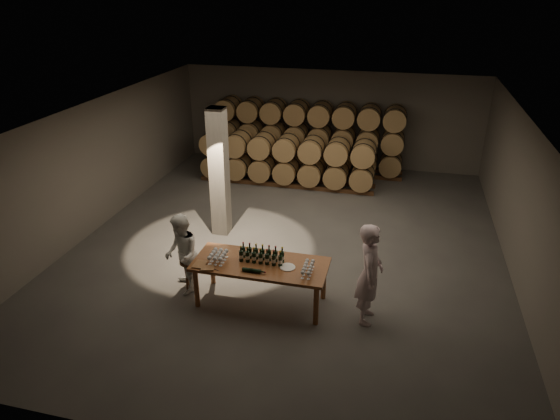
% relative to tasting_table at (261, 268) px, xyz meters
% --- Properties ---
extents(room, '(12.00, 12.00, 12.00)m').
position_rel_tasting_table_xyz_m(room, '(-1.80, 2.70, 0.80)').
color(room, '#524F4D').
rests_on(room, ground).
extents(tasting_table, '(2.60, 1.10, 0.90)m').
position_rel_tasting_table_xyz_m(tasting_table, '(0.00, 0.00, 0.00)').
color(tasting_table, brown).
rests_on(tasting_table, ground).
extents(barrel_stack_back, '(6.26, 0.95, 2.31)m').
position_rel_tasting_table_xyz_m(barrel_stack_back, '(-0.57, 7.70, 0.40)').
color(barrel_stack_back, brown).
rests_on(barrel_stack_back, ground).
extents(barrel_stack_front, '(5.48, 0.95, 1.57)m').
position_rel_tasting_table_xyz_m(barrel_stack_front, '(-0.96, 6.30, 0.03)').
color(barrel_stack_front, brown).
rests_on(barrel_stack_front, ground).
extents(bottle_cluster, '(0.86, 0.23, 0.33)m').
position_rel_tasting_table_xyz_m(bottle_cluster, '(0.01, 0.06, 0.22)').
color(bottle_cluster, black).
rests_on(bottle_cluster, tasting_table).
extents(lying_bottles, '(0.45, 0.08, 0.08)m').
position_rel_tasting_table_xyz_m(lying_bottles, '(-0.06, -0.36, 0.14)').
color(lying_bottles, black).
rests_on(lying_bottles, tasting_table).
extents(glass_cluster_left, '(0.31, 0.42, 0.18)m').
position_rel_tasting_table_xyz_m(glass_cluster_left, '(-0.82, -0.12, 0.24)').
color(glass_cluster_left, silver).
rests_on(glass_cluster_left, tasting_table).
extents(glass_cluster_right, '(0.19, 0.52, 0.16)m').
position_rel_tasting_table_xyz_m(glass_cluster_right, '(0.95, -0.12, 0.22)').
color(glass_cluster_right, silver).
rests_on(glass_cluster_right, tasting_table).
extents(plate, '(0.30, 0.30, 0.02)m').
position_rel_tasting_table_xyz_m(plate, '(0.55, -0.04, 0.11)').
color(plate, white).
rests_on(plate, tasting_table).
extents(notebook_near, '(0.28, 0.25, 0.03)m').
position_rel_tasting_table_xyz_m(notebook_near, '(-0.91, -0.44, 0.12)').
color(notebook_near, brown).
rests_on(notebook_near, tasting_table).
extents(notebook_corner, '(0.24, 0.30, 0.03)m').
position_rel_tasting_table_xyz_m(notebook_corner, '(-1.10, -0.35, 0.12)').
color(notebook_corner, brown).
rests_on(notebook_corner, tasting_table).
extents(pen, '(0.12, 0.05, 0.01)m').
position_rel_tasting_table_xyz_m(pen, '(-0.73, -0.45, 0.11)').
color(pen, black).
rests_on(pen, tasting_table).
extents(stool, '(0.38, 0.38, 0.64)m').
position_rel_tasting_table_xyz_m(stool, '(-1.56, 0.14, -0.27)').
color(stool, brown).
rests_on(stool, ground).
extents(person_man, '(0.48, 0.73, 1.99)m').
position_rel_tasting_table_xyz_m(person_man, '(2.08, -0.05, 0.20)').
color(person_man, silver).
rests_on(person_man, ground).
extents(person_woman, '(0.97, 1.04, 1.70)m').
position_rel_tasting_table_xyz_m(person_woman, '(-1.65, 0.03, 0.05)').
color(person_woman, white).
rests_on(person_woman, ground).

